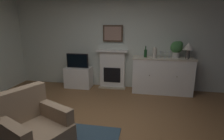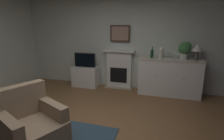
# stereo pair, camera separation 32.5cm
# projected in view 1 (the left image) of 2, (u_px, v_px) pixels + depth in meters

# --- Properties ---
(wall_rear) EXTENTS (6.09, 0.06, 2.88)m
(wall_rear) POSITION_uv_depth(u_px,v_px,m) (117.00, 37.00, 5.04)
(wall_rear) COLOR silver
(wall_rear) RESTS_ON ground_plane
(fireplace_unit) EXTENTS (0.87, 0.30, 1.10)m
(fireplace_unit) POSITION_uv_depth(u_px,v_px,m) (113.00, 69.00, 5.17)
(fireplace_unit) COLOR white
(fireplace_unit) RESTS_ON ground_plane
(framed_picture) EXTENTS (0.55, 0.04, 0.45)m
(framed_picture) POSITION_uv_depth(u_px,v_px,m) (113.00, 33.00, 4.96)
(framed_picture) COLOR #473323
(sideboard_cabinet) EXTENTS (1.56, 0.49, 0.96)m
(sideboard_cabinet) POSITION_uv_depth(u_px,v_px,m) (162.00, 75.00, 4.77)
(sideboard_cabinet) COLOR white
(sideboard_cabinet) RESTS_ON ground_plane
(table_lamp) EXTENTS (0.26, 0.26, 0.40)m
(table_lamp) POSITION_uv_depth(u_px,v_px,m) (188.00, 47.00, 4.48)
(table_lamp) COLOR #4C4742
(table_lamp) RESTS_ON sideboard_cabinet
(wine_bottle) EXTENTS (0.08, 0.08, 0.29)m
(wine_bottle) POSITION_uv_depth(u_px,v_px,m) (145.00, 53.00, 4.68)
(wine_bottle) COLOR #193F1E
(wine_bottle) RESTS_ON sideboard_cabinet
(wine_glass_left) EXTENTS (0.07, 0.07, 0.16)m
(wine_glass_left) POSITION_uv_depth(u_px,v_px,m) (161.00, 53.00, 4.64)
(wine_glass_left) COLOR silver
(wine_glass_left) RESTS_ON sideboard_cabinet
(wine_glass_center) EXTENTS (0.07, 0.07, 0.16)m
(wine_glass_center) POSITION_uv_depth(u_px,v_px,m) (165.00, 53.00, 4.58)
(wine_glass_center) COLOR silver
(wine_glass_center) RESTS_ON sideboard_cabinet
(wine_glass_right) EXTENTS (0.07, 0.07, 0.16)m
(wine_glass_right) POSITION_uv_depth(u_px,v_px,m) (169.00, 53.00, 4.62)
(wine_glass_right) COLOR silver
(wine_glass_right) RESTS_ON sideboard_cabinet
(vase_decorative) EXTENTS (0.11, 0.11, 0.28)m
(vase_decorative) POSITION_uv_depth(u_px,v_px,m) (155.00, 52.00, 4.61)
(vase_decorative) COLOR beige
(vase_decorative) RESTS_ON sideboard_cabinet
(tv_cabinet) EXTENTS (0.75, 0.42, 0.59)m
(tv_cabinet) POSITION_uv_depth(u_px,v_px,m) (79.00, 77.00, 5.25)
(tv_cabinet) COLOR white
(tv_cabinet) RESTS_ON ground_plane
(tv_set) EXTENTS (0.62, 0.07, 0.40)m
(tv_set) POSITION_uv_depth(u_px,v_px,m) (77.00, 61.00, 5.10)
(tv_set) COLOR black
(tv_set) RESTS_ON tv_cabinet
(potted_plant_small) EXTENTS (0.30, 0.30, 0.43)m
(potted_plant_small) POSITION_uv_depth(u_px,v_px,m) (177.00, 48.00, 4.58)
(potted_plant_small) COLOR beige
(potted_plant_small) RESTS_ON sideboard_cabinet
(armchair) EXTENTS (1.05, 1.03, 0.92)m
(armchair) POSITION_uv_depth(u_px,v_px,m) (33.00, 128.00, 2.55)
(armchair) COLOR #8C7259
(armchair) RESTS_ON ground_plane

